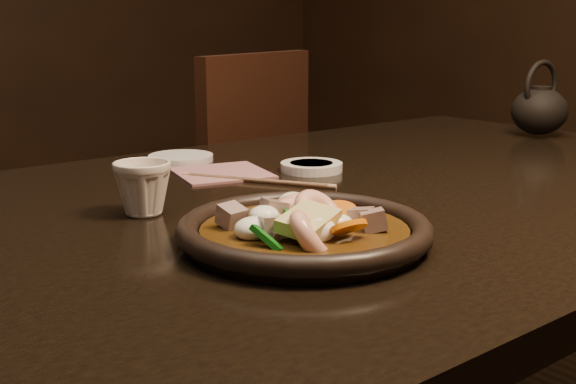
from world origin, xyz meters
TOP-DOWN VIEW (x-y plane):
  - table at (0.00, 0.00)m, footprint 1.60×0.90m
  - chair at (0.28, 0.71)m, footprint 0.55×0.55m
  - plate at (-0.19, -0.16)m, footprint 0.28×0.28m
  - stirfry at (-0.19, -0.16)m, footprint 0.17×0.18m
  - soy_dish at (0.08, 0.13)m, footprint 0.10×0.10m
  - saucer_right at (-0.04, 0.34)m, footprint 0.11×0.11m
  - tea_cup at (-0.26, 0.06)m, footprint 0.09×0.08m
  - chopsticks at (-0.04, 0.11)m, footprint 0.13×0.22m
  - napkin at (-0.05, 0.20)m, footprint 0.17×0.17m
  - teapot at (0.69, 0.10)m, footprint 0.14×0.12m

SIDE VIEW (x-z plane):
  - chair at x=0.28m, z-range 0.04..0.96m
  - table at x=0.00m, z-range 0.30..1.05m
  - napkin at x=-0.05m, z-range 0.75..0.75m
  - chopsticks at x=-0.04m, z-range 0.75..0.76m
  - saucer_right at x=-0.04m, z-range 0.75..0.76m
  - soy_dish at x=0.08m, z-range 0.75..0.76m
  - plate at x=-0.19m, z-range 0.75..0.78m
  - stirfry at x=-0.19m, z-range 0.74..0.80m
  - tea_cup at x=-0.26m, z-range 0.75..0.82m
  - teapot at x=0.69m, z-range 0.73..0.89m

